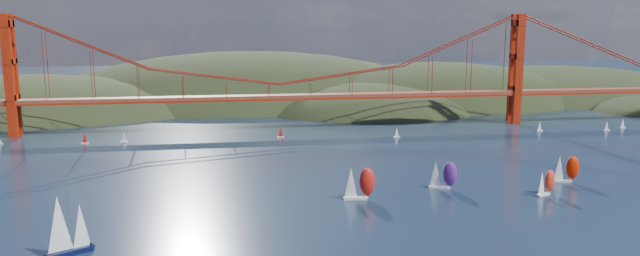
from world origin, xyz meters
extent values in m
ellipsoid|color=black|center=(-140.00, 260.00, -11.20)|extent=(240.00, 140.00, 64.00)
ellipsoid|color=black|center=(-10.00, 300.00, -16.80)|extent=(300.00, 180.00, 96.00)
ellipsoid|color=black|center=(110.00, 270.00, -13.30)|extent=(220.00, 140.00, 76.00)
ellipsoid|color=black|center=(60.00, 240.00, -8.40)|extent=(140.00, 110.00, 48.00)
ellipsoid|color=black|center=(200.00, 290.00, -10.50)|extent=(260.00, 160.00, 60.00)
cube|color=brown|center=(0.00, 180.00, 16.00)|extent=(440.00, 7.00, 1.60)
cube|color=maroon|center=(0.00, 180.00, 14.80)|extent=(440.00, 7.00, 0.80)
cube|color=maroon|center=(-120.00, 180.00, 27.50)|extent=(4.00, 8.50, 55.00)
cube|color=maroon|center=(120.00, 180.00, 27.50)|extent=(4.00, 8.50, 55.00)
cube|color=black|center=(-62.25, 26.74, 0.60)|extent=(10.02, 7.79, 1.21)
cylinder|color=#99999E|center=(-61.82, 27.01, 8.49)|extent=(0.15, 0.15, 14.56)
cone|color=white|center=(-63.78, 25.77, 7.76)|extent=(7.79, 7.79, 12.81)
cone|color=white|center=(-59.70, 28.37, 6.30)|extent=(5.57, 5.57, 10.19)
cube|color=white|center=(11.52, 59.43, 0.40)|extent=(6.79, 2.20, 0.81)
cylinder|color=#99999E|center=(11.86, 59.42, 5.84)|extent=(0.10, 0.10, 10.07)
cone|color=white|center=(10.32, 59.49, 5.34)|extent=(3.93, 3.93, 8.86)
ellipsoid|color=red|center=(15.21, 59.26, 5.34)|extent=(4.83, 3.17, 8.46)
cube|color=silver|center=(69.07, 54.61, 0.32)|extent=(5.45, 3.65, 0.64)
cylinder|color=#99999E|center=(69.31, 54.72, 4.64)|extent=(0.08, 0.08, 8.00)
cone|color=white|center=(68.20, 54.20, 4.24)|extent=(3.98, 3.98, 7.04)
ellipsoid|color=red|center=(71.71, 55.88, 4.24)|extent=(4.38, 3.73, 6.72)
cube|color=silver|center=(82.88, 68.14, 0.37)|extent=(6.26, 2.22, 0.74)
cylinder|color=#99999E|center=(83.19, 68.11, 5.34)|extent=(0.09, 0.09, 9.21)
cone|color=white|center=(81.78, 68.23, 4.88)|extent=(3.71, 3.71, 8.11)
ellipsoid|color=red|center=(86.25, 67.86, 4.88)|extent=(4.51, 3.05, 7.74)
cube|color=silver|center=(40.28, 67.03, 0.37)|extent=(6.38, 3.48, 0.74)
cylinder|color=#99999E|center=(40.57, 66.93, 5.34)|extent=(0.09, 0.09, 9.21)
cone|color=white|center=(39.23, 67.36, 4.88)|extent=(4.31, 4.31, 8.11)
ellipsoid|color=#A8163A|center=(43.50, 66.01, 4.88)|extent=(4.91, 3.87, 7.74)
cube|color=silver|center=(-85.63, 158.07, 0.25)|extent=(3.00, 1.00, 0.50)
cone|color=red|center=(-85.63, 158.07, 2.60)|extent=(2.00, 2.00, 4.20)
cube|color=silver|center=(-69.48, 158.61, 0.25)|extent=(3.00, 1.00, 0.50)
cone|color=white|center=(-69.48, 158.61, 2.60)|extent=(2.00, 2.00, 4.20)
cube|color=silver|center=(121.73, 155.91, 0.25)|extent=(3.00, 1.00, 0.50)
cone|color=white|center=(121.73, 155.91, 2.60)|extent=(2.00, 2.00, 4.20)
cube|color=silver|center=(154.07, 152.29, 0.25)|extent=(3.00, 1.00, 0.50)
cone|color=white|center=(154.07, 152.29, 2.60)|extent=(2.00, 2.00, 4.20)
cube|color=silver|center=(165.86, 157.27, 0.25)|extent=(3.00, 1.00, 0.50)
cone|color=white|center=(165.86, 157.27, 2.60)|extent=(2.00, 2.00, 4.20)
cube|color=silver|center=(50.18, 150.79, 0.25)|extent=(3.00, 1.00, 0.50)
cone|color=white|center=(50.18, 150.79, 2.60)|extent=(2.00, 2.00, 4.20)
cube|color=silver|center=(-1.45, 158.96, 0.25)|extent=(3.00, 1.00, 0.50)
cone|color=red|center=(-1.45, 158.96, 2.60)|extent=(2.00, 2.00, 4.20)
camera|label=1|loc=(-26.28, -115.84, 53.75)|focal=35.00mm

